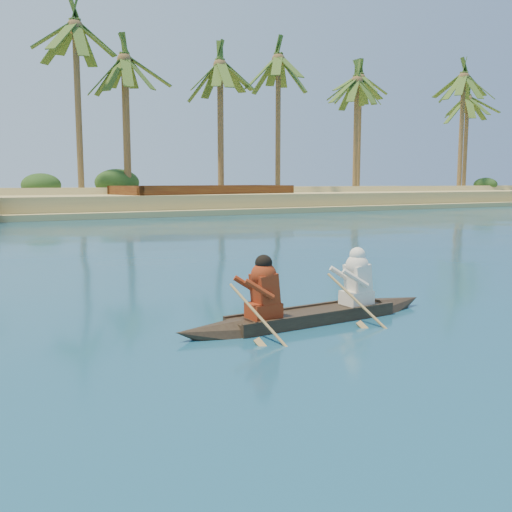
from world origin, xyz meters
TOP-DOWN VIEW (x-y plane):
  - ground at (0.00, 0.00)m, footprint 160.00×160.00m
  - canoe at (4.06, -4.00)m, footprint 4.72×0.85m
  - barge_right at (15.74, 27.00)m, footprint 13.98×7.12m

SIDE VIEW (x-z plane):
  - ground at x=0.00m, z-range 0.00..0.00m
  - canoe at x=4.06m, z-range -0.40..0.90m
  - barge_right at x=15.74m, z-range -0.33..1.89m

